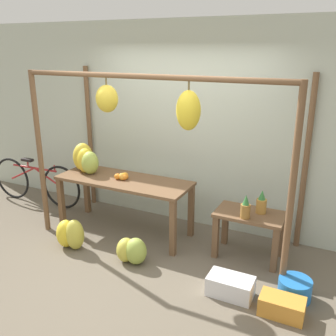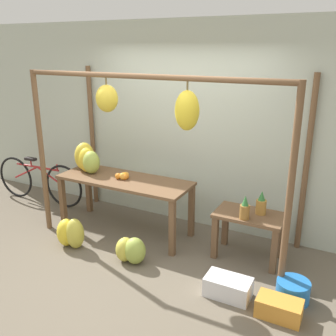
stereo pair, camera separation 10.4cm
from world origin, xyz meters
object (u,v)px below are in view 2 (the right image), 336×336
at_px(banana_pile_ground_left, 71,233).
at_px(parked_bicycle, 39,181).
at_px(fruit_crate_purple, 279,308).
at_px(pineapple_cluster, 254,206).
at_px(banana_pile_ground_right, 131,250).
at_px(orange_pile, 123,176).
at_px(blue_bucket, 293,291).
at_px(fruit_crate_white, 228,287).
at_px(banana_pile_on_table, 87,160).

height_order(banana_pile_ground_left, parked_bicycle, parked_bicycle).
height_order(banana_pile_ground_left, fruit_crate_purple, banana_pile_ground_left).
xyz_separation_m(pineapple_cluster, banana_pile_ground_right, (-1.25, -0.70, -0.54)).
bearing_deg(fruit_crate_purple, orange_pile, 160.83).
height_order(banana_pile_ground_right, blue_bucket, banana_pile_ground_right).
xyz_separation_m(banana_pile_ground_left, fruit_crate_white, (2.11, -0.04, -0.09)).
relative_size(banana_pile_ground_right, fruit_crate_white, 0.81).
height_order(banana_pile_on_table, banana_pile_ground_right, banana_pile_on_table).
xyz_separation_m(banana_pile_ground_right, fruit_crate_white, (1.23, -0.08, -0.05)).
bearing_deg(orange_pile, fruit_crate_white, -22.29).
xyz_separation_m(blue_bucket, parked_bicycle, (-4.15, 0.70, 0.26)).
xyz_separation_m(pineapple_cluster, banana_pile_ground_left, (-2.12, -0.74, -0.51)).
bearing_deg(pineapple_cluster, banana_pile_ground_left, -160.72).
relative_size(parked_bicycle, fruit_crate_purple, 4.13).
distance_m(banana_pile_on_table, banana_pile_ground_left, 1.07).
bearing_deg(banana_pile_ground_left, blue_bucket, 4.24).
distance_m(banana_pile_on_table, fruit_crate_purple, 3.13).
relative_size(banana_pile_on_table, banana_pile_ground_right, 1.41).
bearing_deg(pineapple_cluster, banana_pile_on_table, -179.41).
xyz_separation_m(blue_bucket, fruit_crate_purple, (-0.07, -0.31, -0.01)).
relative_size(banana_pile_ground_right, parked_bicycle, 0.22).
xyz_separation_m(banana_pile_on_table, orange_pile, (0.64, -0.04, -0.13)).
relative_size(banana_pile_on_table, orange_pile, 2.96).
xyz_separation_m(banana_pile_on_table, blue_bucket, (2.97, -0.52, -0.83)).
xyz_separation_m(orange_pile, fruit_crate_purple, (2.26, -0.79, -0.71)).
bearing_deg(fruit_crate_white, orange_pile, 157.71).
bearing_deg(banana_pile_on_table, banana_pile_ground_left, -70.36).
xyz_separation_m(fruit_crate_white, fruit_crate_purple, (0.53, -0.08, -0.01)).
bearing_deg(fruit_crate_white, banana_pile_ground_left, 179.03).
relative_size(banana_pile_on_table, fruit_crate_white, 1.14).
bearing_deg(fruit_crate_purple, parked_bicycle, 166.12).
relative_size(pineapple_cluster, fruit_crate_white, 0.72).
relative_size(fruit_crate_white, parked_bicycle, 0.27).
xyz_separation_m(banana_pile_on_table, parked_bicycle, (-1.19, 0.18, -0.57)).
bearing_deg(blue_bucket, banana_pile_on_table, 170.11).
distance_m(pineapple_cluster, parked_bicycle, 3.59).
bearing_deg(fruit_crate_white, blue_bucket, 21.53).
bearing_deg(blue_bucket, banana_pile_ground_left, -175.76).
distance_m(orange_pile, parked_bicycle, 1.89).
bearing_deg(fruit_crate_purple, banana_pile_on_table, 164.00).
xyz_separation_m(orange_pile, parked_bicycle, (-1.82, 0.22, -0.44)).
bearing_deg(banana_pile_ground_right, orange_pile, 128.30).
height_order(orange_pile, banana_pile_ground_right, orange_pile).
xyz_separation_m(banana_pile_ground_right, blue_bucket, (1.83, 0.16, -0.05)).
relative_size(orange_pile, fruit_crate_white, 0.39).
bearing_deg(pineapple_cluster, fruit_crate_white, -90.95).
relative_size(orange_pile, blue_bucket, 0.54).
bearing_deg(parked_bicycle, banana_pile_on_table, -8.53).
bearing_deg(blue_bucket, fruit_crate_white, -158.47).
height_order(pineapple_cluster, banana_pile_ground_right, pineapple_cluster).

